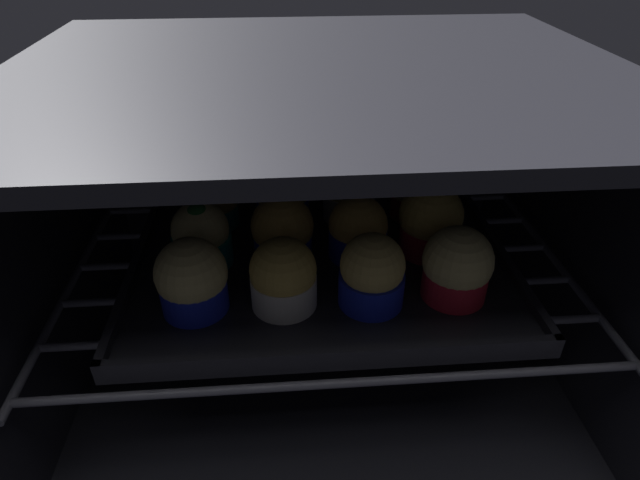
# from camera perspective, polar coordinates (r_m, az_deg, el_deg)

# --- Properties ---
(oven_cavity) EXTENTS (0.59, 0.47, 0.37)m
(oven_cavity) POSITION_cam_1_polar(r_m,az_deg,el_deg) (0.63, -0.43, 2.91)
(oven_cavity) COLOR black
(oven_cavity) RESTS_ON ground
(oven_rack) EXTENTS (0.55, 0.42, 0.01)m
(oven_rack) POSITION_cam_1_polar(r_m,az_deg,el_deg) (0.61, -0.13, -1.86)
(oven_rack) COLOR #51515B
(oven_rack) RESTS_ON oven_cavity
(baking_tray) EXTENTS (0.40, 0.32, 0.02)m
(baking_tray) POSITION_cam_1_polar(r_m,az_deg,el_deg) (0.59, 0.00, -2.02)
(baking_tray) COLOR black
(baking_tray) RESTS_ON oven_rack
(muffin_row0_col0) EXTENTS (0.07, 0.07, 0.08)m
(muffin_row0_col0) POSITION_cam_1_polar(r_m,az_deg,el_deg) (0.51, -13.68, -4.16)
(muffin_row0_col0) COLOR #1928B7
(muffin_row0_col0) RESTS_ON baking_tray
(muffin_row0_col1) EXTENTS (0.06, 0.06, 0.07)m
(muffin_row0_col1) POSITION_cam_1_polar(r_m,az_deg,el_deg) (0.50, -3.99, -4.00)
(muffin_row0_col1) COLOR silver
(muffin_row0_col1) RESTS_ON baking_tray
(muffin_row0_col2) EXTENTS (0.06, 0.06, 0.07)m
(muffin_row0_col2) POSITION_cam_1_polar(r_m,az_deg,el_deg) (0.50, 5.64, -3.57)
(muffin_row0_col2) COLOR #1928B7
(muffin_row0_col2) RESTS_ON baking_tray
(muffin_row0_col3) EXTENTS (0.07, 0.07, 0.08)m
(muffin_row0_col3) POSITION_cam_1_polar(r_m,az_deg,el_deg) (0.53, 14.59, -2.83)
(muffin_row0_col3) COLOR red
(muffin_row0_col3) RESTS_ON baking_tray
(muffin_row1_col0) EXTENTS (0.06, 0.06, 0.07)m
(muffin_row1_col0) POSITION_cam_1_polar(r_m,az_deg,el_deg) (0.57, -12.75, 0.43)
(muffin_row1_col0) COLOR #0C8C84
(muffin_row1_col0) RESTS_ON baking_tray
(muffin_row1_col1) EXTENTS (0.07, 0.07, 0.07)m
(muffin_row1_col1) POSITION_cam_1_polar(r_m,az_deg,el_deg) (0.57, -4.10, 1.02)
(muffin_row1_col1) COLOR #1928B7
(muffin_row1_col1) RESTS_ON baking_tray
(muffin_row1_col2) EXTENTS (0.06, 0.06, 0.07)m
(muffin_row1_col2) POSITION_cam_1_polar(r_m,az_deg,el_deg) (0.57, 4.12, 1.01)
(muffin_row1_col2) COLOR #1928B7
(muffin_row1_col2) RESTS_ON baking_tray
(muffin_row1_col3) EXTENTS (0.07, 0.07, 0.08)m
(muffin_row1_col3) POSITION_cam_1_polar(r_m,az_deg,el_deg) (0.58, 11.85, 2.00)
(muffin_row1_col3) COLOR red
(muffin_row1_col3) RESTS_ON baking_tray
(muffin_row2_col0) EXTENTS (0.07, 0.07, 0.07)m
(muffin_row2_col0) POSITION_cam_1_polar(r_m,az_deg,el_deg) (0.64, -11.75, 4.38)
(muffin_row2_col0) COLOR #0C8C84
(muffin_row2_col0) RESTS_ON baking_tray
(muffin_row2_col1) EXTENTS (0.06, 0.06, 0.07)m
(muffin_row2_col1) POSITION_cam_1_polar(r_m,az_deg,el_deg) (0.63, -4.11, 4.59)
(muffin_row2_col1) COLOR #1928B7
(muffin_row2_col1) RESTS_ON baking_tray
(muffin_row2_col2) EXTENTS (0.06, 0.06, 0.08)m
(muffin_row2_col2) POSITION_cam_1_polar(r_m,az_deg,el_deg) (0.64, 3.17, 5.33)
(muffin_row2_col2) COLOR silver
(muffin_row2_col2) RESTS_ON baking_tray
(muffin_row2_col3) EXTENTS (0.07, 0.07, 0.07)m
(muffin_row2_col3) POSITION_cam_1_polar(r_m,az_deg,el_deg) (0.66, 10.51, 5.32)
(muffin_row2_col3) COLOR red
(muffin_row2_col3) RESTS_ON baking_tray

